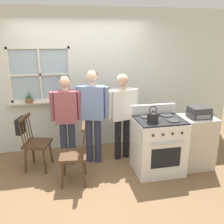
% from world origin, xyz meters
% --- Properties ---
extents(ground_plane, '(16.00, 16.00, 0.00)m').
position_xyz_m(ground_plane, '(0.00, 0.00, 0.00)').
color(ground_plane, brown).
extents(wall_back, '(6.40, 0.16, 2.70)m').
position_xyz_m(wall_back, '(0.03, 1.40, 1.34)').
color(wall_back, silver).
rests_on(wall_back, ground_plane).
extents(chair_by_window, '(0.50, 0.52, 0.94)m').
position_xyz_m(chair_by_window, '(-0.85, 0.64, 0.45)').
color(chair_by_window, '#4C331E').
rests_on(chair_by_window, ground_plane).
extents(chair_near_wall, '(0.45, 0.47, 0.94)m').
position_xyz_m(chair_near_wall, '(-0.24, 0.08, 0.45)').
color(chair_near_wall, '#4C331E').
rests_on(chair_near_wall, ground_plane).
extents(person_elderly_left, '(0.52, 0.23, 1.57)m').
position_xyz_m(person_elderly_left, '(-0.32, 0.69, 0.93)').
color(person_elderly_left, '#2D3347').
rests_on(person_elderly_left, ground_plane).
extents(person_teen_center, '(0.56, 0.34, 1.65)m').
position_xyz_m(person_teen_center, '(0.13, 0.67, 1.00)').
color(person_teen_center, '#2D3347').
rests_on(person_teen_center, ground_plane).
extents(person_adult_right, '(0.61, 0.31, 1.56)m').
position_xyz_m(person_adult_right, '(0.66, 0.71, 0.95)').
color(person_adult_right, black).
rests_on(person_adult_right, ground_plane).
extents(stove, '(0.77, 0.68, 1.08)m').
position_xyz_m(stove, '(1.13, 0.13, 0.47)').
color(stove, white).
rests_on(stove, ground_plane).
extents(kettle, '(0.21, 0.17, 0.25)m').
position_xyz_m(kettle, '(0.96, 0.00, 1.02)').
color(kettle, black).
rests_on(kettle, stove).
extents(potted_plant, '(0.15, 0.15, 0.22)m').
position_xyz_m(potted_plant, '(-0.97, 1.31, 1.06)').
color(potted_plant, '#935B3D').
rests_on(potted_plant, wall_back).
extents(handbag, '(0.23, 0.24, 0.31)m').
position_xyz_m(handbag, '(-1.08, 0.71, 0.77)').
color(handbag, black).
rests_on(handbag, chair_by_window).
extents(side_counter, '(0.55, 0.50, 0.90)m').
position_xyz_m(side_counter, '(1.82, 0.15, 0.45)').
color(side_counter, beige).
rests_on(side_counter, ground_plane).
extents(stereo, '(0.34, 0.29, 0.18)m').
position_xyz_m(stereo, '(1.82, 0.13, 0.99)').
color(stereo, '#38383A').
rests_on(stereo, side_counter).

